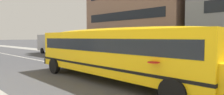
{
  "coord_description": "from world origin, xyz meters",
  "views": [
    {
      "loc": [
        4.7,
        -8.67,
        2.42
      ],
      "look_at": [
        -3.01,
        -0.63,
        1.81
      ],
      "focal_mm": 29.7,
      "sensor_mm": 36.0,
      "label": 1
    }
  ],
  "objects": [
    {
      "name": "parked_car_dark_blue_by_lamppost",
      "position": [
        -12.89,
        5.17,
        0.84
      ],
      "size": [
        3.99,
        2.06,
        1.64
      ],
      "rotation": [
        0.0,
        0.0,
        -0.06
      ],
      "color": "navy",
      "rests_on": "ground_plane"
    },
    {
      "name": "sidewalk_far",
      "position": [
        0.0,
        7.67,
        0.01
      ],
      "size": [
        120.0,
        3.0,
        0.01
      ],
      "primitive_type": "cube",
      "color": "gray",
      "rests_on": "ground_plane"
    },
    {
      "name": "ground_plane",
      "position": [
        0.0,
        0.0,
        0.0
      ],
      "size": [
        400.0,
        400.0,
        0.0
      ],
      "primitive_type": "plane",
      "color": "#424244"
    },
    {
      "name": "lane_centreline",
      "position": [
        0.0,
        0.0,
        0.0
      ],
      "size": [
        110.0,
        0.16,
        0.01
      ],
      "primitive_type": "cube",
      "color": "silver",
      "rests_on": "ground_plane"
    },
    {
      "name": "box_truck",
      "position": [
        -20.78,
        5.29,
        1.54
      ],
      "size": [
        6.13,
        2.67,
        2.82
      ],
      "rotation": [
        0.0,
        0.0,
        0.05
      ],
      "color": "navy",
      "rests_on": "ground_plane"
    },
    {
      "name": "school_bus",
      "position": [
        -2.12,
        -1.27,
        1.74
      ],
      "size": [
        13.15,
        3.31,
        2.93
      ],
      "rotation": [
        0.0,
        0.0,
        -0.03
      ],
      "color": "yellow",
      "rests_on": "ground_plane"
    },
    {
      "name": "apartment_block_far_left",
      "position": [
        -10.66,
        15.35,
        6.65
      ],
      "size": [
        14.24,
        12.42,
        13.3
      ],
      "color": "#93705B",
      "rests_on": "ground_plane"
    }
  ]
}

